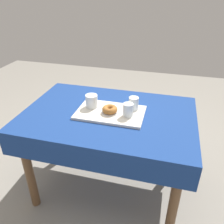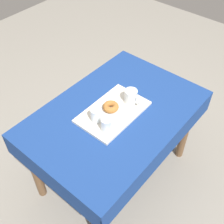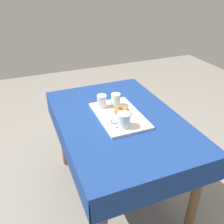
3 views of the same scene
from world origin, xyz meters
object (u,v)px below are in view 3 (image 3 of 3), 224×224
object	(u,v)px
water_glass_near	(102,102)
sugar_donut_left	(122,110)
dining_table	(119,130)
serving_tray	(119,115)
water_glass_far	(116,100)
tea_mug_left	(124,120)
donut_plate_left	(121,113)

from	to	relation	value
water_glass_near	sugar_donut_left	world-z (taller)	water_glass_near
dining_table	serving_tray	distance (m)	0.12
dining_table	water_glass_far	distance (m)	0.22
tea_mug_left	sugar_donut_left	bearing A→B (deg)	160.71
dining_table	donut_plate_left	xyz separation A→B (m)	(-0.02, 0.02, 0.13)
dining_table	water_glass_near	distance (m)	0.24
dining_table	donut_plate_left	world-z (taller)	donut_plate_left
serving_tray	water_glass_far	bearing A→B (deg)	167.41
serving_tray	tea_mug_left	xyz separation A→B (m)	(0.15, -0.03, 0.05)
dining_table	tea_mug_left	size ratio (longest dim) A/B	9.23
serving_tray	sugar_donut_left	bearing A→B (deg)	93.46
serving_tray	water_glass_near	distance (m)	0.18
sugar_donut_left	water_glass_far	bearing A→B (deg)	175.30
tea_mug_left	sugar_donut_left	world-z (taller)	tea_mug_left
water_glass_far	sugar_donut_left	world-z (taller)	water_glass_far
tea_mug_left	donut_plate_left	distance (m)	0.16
tea_mug_left	water_glass_far	world-z (taller)	same
serving_tray	sugar_donut_left	size ratio (longest dim) A/B	4.44
tea_mug_left	donut_plate_left	size ratio (longest dim) A/B	1.17
tea_mug_left	sugar_donut_left	size ratio (longest dim) A/B	1.24
water_glass_near	tea_mug_left	bearing A→B (deg)	7.55
serving_tray	tea_mug_left	world-z (taller)	tea_mug_left
dining_table	water_glass_far	xyz separation A→B (m)	(-0.15, 0.04, 0.16)
water_glass_far	serving_tray	bearing A→B (deg)	-12.59
water_glass_near	sugar_donut_left	xyz separation A→B (m)	(0.15, 0.09, -0.01)
water_glass_near	sugar_donut_left	bearing A→B (deg)	31.64
tea_mug_left	serving_tray	bearing A→B (deg)	167.20
tea_mug_left	water_glass_near	xyz separation A→B (m)	(-0.30, -0.04, -0.00)
water_glass_far	tea_mug_left	bearing A→B (deg)	-12.70
dining_table	water_glass_far	world-z (taller)	water_glass_far
dining_table	water_glass_far	bearing A→B (deg)	166.57
dining_table	donut_plate_left	bearing A→B (deg)	124.28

